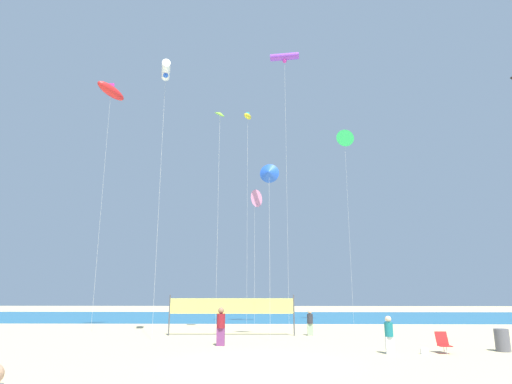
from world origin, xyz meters
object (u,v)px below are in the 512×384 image
(kite_violet_tube, at_px, (285,57))
(kite_blue_delta, at_px, (269,173))
(beachgoer_charcoal_shirt, at_px, (310,322))
(trash_barrel, at_px, (502,340))
(volleyball_net, at_px, (232,308))
(kite_yellow_inflatable, at_px, (248,117))
(beachgoer_teal_shirt, at_px, (389,334))
(beachgoer_maroon_shirt, at_px, (221,325))
(kite_white_tube, at_px, (166,71))
(folding_beach_chair, at_px, (443,342))
(kite_pink_delta, at_px, (255,199))
(kite_lime_diamond, at_px, (220,116))
(kite_red_inflatable, at_px, (111,91))
(kite_green_delta, at_px, (345,139))
(beach_handbag, at_px, (424,351))

(kite_violet_tube, bearing_deg, kite_blue_delta, -101.78)
(beachgoer_charcoal_shirt, bearing_deg, kite_violet_tube, -104.29)
(trash_barrel, xyz_separation_m, volleyball_net, (-12.67, 6.62, 1.15))
(trash_barrel, distance_m, kite_yellow_inflatable, 24.00)
(kite_yellow_inflatable, bearing_deg, trash_barrel, -47.02)
(beachgoer_charcoal_shirt, distance_m, beachgoer_teal_shirt, 8.04)
(beachgoer_maroon_shirt, distance_m, beachgoer_charcoal_shirt, 7.00)
(beachgoer_charcoal_shirt, xyz_separation_m, kite_yellow_inflatable, (-4.12, 6.22, 15.96))
(trash_barrel, height_order, kite_white_tube, kite_white_tube)
(folding_beach_chair, height_order, kite_pink_delta, kite_pink_delta)
(beachgoer_teal_shirt, relative_size, kite_violet_tube, 0.07)
(kite_white_tube, bearing_deg, kite_yellow_inflatable, 61.14)
(volleyball_net, xyz_separation_m, kite_lime_diamond, (-1.04, 0.92, 12.97))
(volleyball_net, bearing_deg, kite_white_tube, -149.30)
(volleyball_net, distance_m, kite_red_inflatable, 18.05)
(kite_green_delta, distance_m, kite_pink_delta, 9.79)
(trash_barrel, bearing_deg, beachgoer_maroon_shirt, 172.45)
(beach_handbag, distance_m, kite_green_delta, 23.28)
(kite_yellow_inflatable, distance_m, kite_lime_diamond, 6.03)
(kite_white_tube, xyz_separation_m, kite_yellow_inflatable, (4.83, 8.77, 0.53))
(beachgoer_charcoal_shirt, relative_size, beach_handbag, 5.29)
(beach_handbag, bearing_deg, beachgoer_charcoal_shirt, 118.67)
(beachgoer_maroon_shirt, height_order, kite_green_delta, kite_green_delta)
(folding_beach_chair, xyz_separation_m, beach_handbag, (-0.94, -0.25, -0.35))
(trash_barrel, height_order, kite_green_delta, kite_green_delta)
(kite_blue_delta, distance_m, kite_yellow_inflatable, 11.54)
(kite_green_delta, bearing_deg, kite_yellow_inflatable, -159.05)
(kite_lime_diamond, bearing_deg, beachgoer_maroon_shirt, -81.30)
(beachgoer_charcoal_shirt, bearing_deg, kite_white_tube, -13.06)
(folding_beach_chair, distance_m, kite_blue_delta, 12.63)
(beachgoer_maroon_shirt, xyz_separation_m, folding_beach_chair, (9.96, -2.28, -0.52))
(beachgoer_maroon_shirt, bearing_deg, kite_yellow_inflatable, 155.70)
(kite_violet_tube, bearing_deg, kite_yellow_inflatable, 144.74)
(kite_white_tube, xyz_separation_m, kite_blue_delta, (6.50, -0.02, -6.76))
(kite_pink_delta, bearing_deg, kite_violet_tube, -65.41)
(folding_beach_chair, relative_size, trash_barrel, 0.91)
(kite_yellow_inflatable, relative_size, kite_violet_tube, 0.81)
(folding_beach_chair, relative_size, kite_violet_tube, 0.04)
(trash_barrel, relative_size, kite_white_tube, 0.06)
(folding_beach_chair, bearing_deg, beachgoer_charcoal_shirt, 147.00)
(volleyball_net, distance_m, kite_green_delta, 19.59)
(volleyball_net, xyz_separation_m, beach_handbag, (8.87, -7.45, -1.52))
(folding_beach_chair, relative_size, beach_handbag, 3.09)
(beachgoer_teal_shirt, bearing_deg, trash_barrel, 168.01)
(beachgoer_charcoal_shirt, relative_size, kite_red_inflatable, 0.09)
(kite_white_tube, distance_m, kite_yellow_inflatable, 10.02)
(folding_beach_chair, distance_m, kite_white_tube, 21.61)
(kite_blue_delta, xyz_separation_m, kite_lime_diamond, (-3.36, 3.43, 5.12))
(beach_handbag, distance_m, kite_pink_delta, 21.51)
(kite_blue_delta, relative_size, kite_yellow_inflatable, 0.59)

